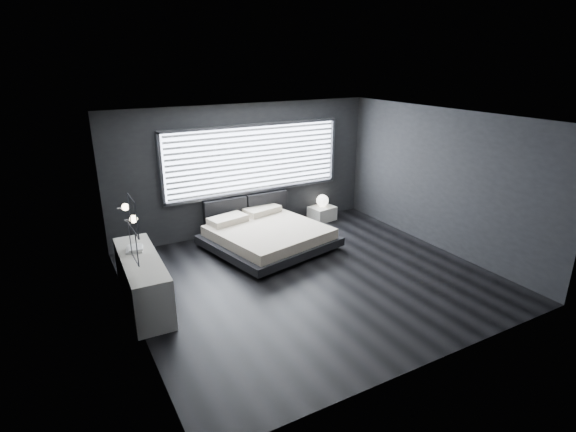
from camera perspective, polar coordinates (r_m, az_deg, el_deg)
room at (r=7.53m, az=3.15°, el=1.70°), size 6.04×6.00×2.80m
window at (r=9.86m, az=-4.23°, el=7.23°), size 4.14×0.09×1.52m
headboard at (r=9.99m, az=-5.28°, el=1.16°), size 1.96×0.16×0.52m
sconce_near at (r=6.53m, az=-19.05°, el=-0.37°), size 0.18×0.11×0.11m
sconce_far at (r=7.09m, az=-19.97°, el=1.07°), size 0.18×0.11×0.11m
wall_art_upper at (r=5.87m, az=-19.08°, el=0.03°), size 0.01×0.48×0.48m
wall_art_lower at (r=6.27m, az=-19.04°, el=-3.36°), size 0.01×0.48×0.48m
bed at (r=9.19m, az=-2.60°, el=-2.43°), size 2.64×2.56×0.58m
nightstand at (r=10.80m, az=4.35°, el=0.35°), size 0.63×0.56×0.33m
orb_lamp at (r=10.74m, az=4.39°, el=1.97°), size 0.29×0.29×0.29m
dresser at (r=7.45m, az=-17.96°, el=-7.81°), size 0.63×2.02×0.80m
book_stack at (r=7.55m, az=-18.88°, el=-3.93°), size 0.31×0.37×0.07m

